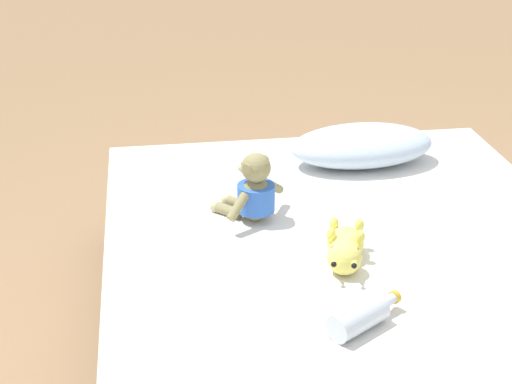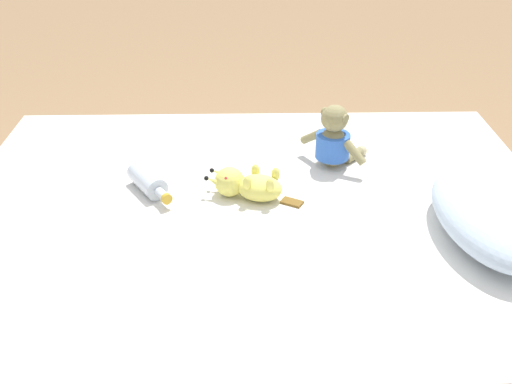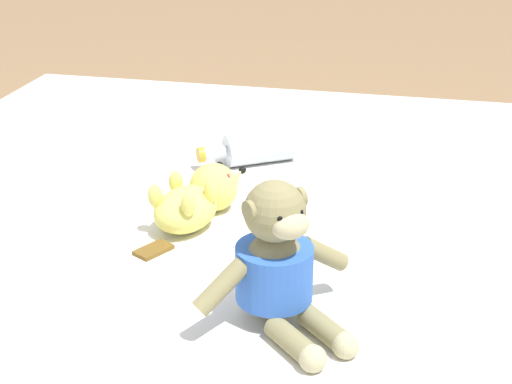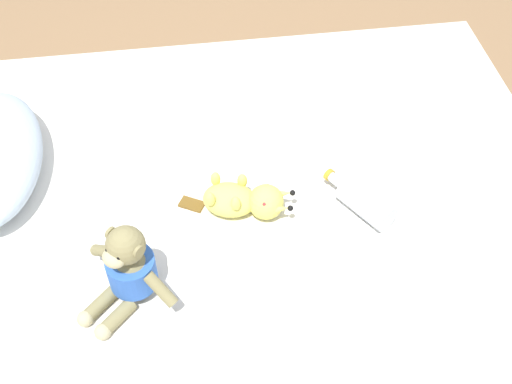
# 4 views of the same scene
# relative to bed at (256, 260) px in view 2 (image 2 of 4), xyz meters

# --- Properties ---
(ground_plane) EXTENTS (16.00, 16.00, 0.00)m
(ground_plane) POSITION_rel_bed_xyz_m (0.00, 0.00, -0.21)
(ground_plane) COLOR #93704C
(bed) EXTENTS (1.56, 2.02, 0.44)m
(bed) POSITION_rel_bed_xyz_m (0.00, 0.00, 0.00)
(bed) COLOR #2D2D33
(bed) RESTS_ON ground_plane
(pillow) EXTENTS (0.56, 0.31, 0.15)m
(pillow) POSITION_rel_bed_xyz_m (0.19, 0.68, 0.30)
(pillow) COLOR silver
(pillow) RESTS_ON bed
(plush_monkey) EXTENTS (0.26, 0.26, 0.24)m
(plush_monkey) POSITION_rel_bed_xyz_m (-0.28, 0.29, 0.32)
(plush_monkey) COLOR #8E8456
(plush_monkey) RESTS_ON bed
(plush_yellow_creature) EXTENTS (0.16, 0.33, 0.10)m
(plush_yellow_creature) POSITION_rel_bed_xyz_m (-0.05, -0.03, 0.27)
(plush_yellow_creature) COLOR #EAE066
(plush_yellow_creature) RESTS_ON bed
(glass_bottle) EXTENTS (0.23, 0.17, 0.08)m
(glass_bottle) POSITION_rel_bed_xyz_m (-0.10, -0.36, 0.26)
(glass_bottle) COLOR silver
(glass_bottle) RESTS_ON bed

